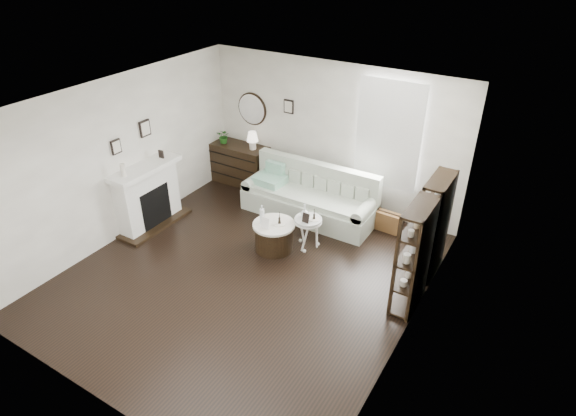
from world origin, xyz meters
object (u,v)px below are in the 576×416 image
Objects in this scene: dresser at (239,164)px; drum_table at (274,236)px; pedestal_table at (308,221)px; sofa at (310,199)px.

drum_table is (1.93, -1.67, -0.17)m from dresser.
dresser reaches higher than drum_table.
drum_table is at bearing -144.12° from pedestal_table.
pedestal_table is at bearing -29.41° from dresser.
drum_table is (0.03, -1.28, -0.07)m from sofa.
pedestal_table is at bearing 35.88° from drum_table.
sofa is 1.28m from drum_table.
pedestal_table is (0.48, -0.95, 0.19)m from sofa.
dresser reaches higher than pedestal_table.
drum_table is at bearing -88.78° from sofa.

